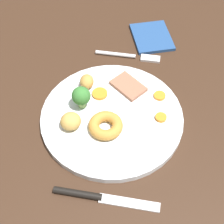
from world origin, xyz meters
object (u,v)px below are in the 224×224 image
at_px(carrot_coin_back, 100,94).
at_px(carrot_coin_side, 161,117).
at_px(meat_slice_main, 128,86).
at_px(knife, 97,197).
at_px(dinner_plate, 112,117).
at_px(yorkshire_pudding, 106,126).
at_px(roast_potato_right, 87,81).
at_px(fork, 130,56).
at_px(folded_napkin, 152,37).
at_px(broccoli_floret, 81,96).
at_px(roast_potato_left, 71,121).
at_px(carrot_coin_front, 160,96).

xyz_separation_m(carrot_coin_back, carrot_coin_side, (0.05, 0.13, 0.00)).
bearing_deg(meat_slice_main, knife, -8.97).
distance_m(dinner_plate, meat_slice_main, 0.08).
xyz_separation_m(yorkshire_pudding, roast_potato_right, (-0.11, -0.05, 0.00)).
height_order(carrot_coin_side, fork, carrot_coin_side).
distance_m(dinner_plate, carrot_coin_back, 0.06).
bearing_deg(yorkshire_pudding, fork, 171.04).
xyz_separation_m(carrot_coin_side, folded_napkin, (-0.26, -0.02, -0.01)).
distance_m(roast_potato_right, broccoli_floret, 0.06).
relative_size(roast_potato_left, folded_napkin, 0.36).
distance_m(meat_slice_main, yorkshire_pudding, 0.12).
relative_size(roast_potato_left, carrot_coin_side, 1.80).
relative_size(roast_potato_right, knife, 0.19).
bearing_deg(broccoli_floret, meat_slice_main, 122.94).
relative_size(roast_potato_left, knife, 0.22).
distance_m(carrot_coin_front, broccoli_floret, 0.16).
bearing_deg(dinner_plate, folded_napkin, 163.67).
distance_m(roast_potato_right, knife, 0.25).
distance_m(broccoli_floret, fork, 0.19).
distance_m(yorkshire_pudding, folded_napkin, 0.31).
xyz_separation_m(roast_potato_left, carrot_coin_side, (-0.03, 0.17, -0.01)).
bearing_deg(roast_potato_right, yorkshire_pudding, 25.09).
height_order(roast_potato_right, fork, roast_potato_right).
relative_size(carrot_coin_side, folded_napkin, 0.20).
bearing_deg(carrot_coin_back, dinner_plate, 30.53).
distance_m(carrot_coin_back, carrot_coin_side, 0.14).
relative_size(meat_slice_main, carrot_coin_side, 3.15).
distance_m(yorkshire_pudding, knife, 0.14).
distance_m(carrot_coin_back, knife, 0.22).
height_order(meat_slice_main, roast_potato_right, roast_potato_right).
distance_m(dinner_plate, folded_napkin, 0.27).
xyz_separation_m(roast_potato_left, carrot_coin_front, (-0.09, 0.17, -0.01)).
height_order(fork, knife, knife).
bearing_deg(meat_slice_main, carrot_coin_front, 73.06).
xyz_separation_m(roast_potato_right, folded_napkin, (-0.19, 0.14, -0.02)).
height_order(dinner_plate, broccoli_floret, broccoli_floret).
xyz_separation_m(dinner_plate, knife, (0.17, -0.01, -0.00)).
bearing_deg(broccoli_floret, roast_potato_left, -14.21).
relative_size(carrot_coin_side, fork, 0.15).
distance_m(fork, knife, 0.36).
relative_size(roast_potato_left, carrot_coin_back, 1.27).
bearing_deg(folded_napkin, carrot_coin_front, 5.19).
bearing_deg(roast_potato_left, knife, 25.24).
relative_size(dinner_plate, meat_slice_main, 4.04).
bearing_deg(carrot_coin_side, yorkshire_pudding, -71.99).
distance_m(dinner_plate, carrot_coin_side, 0.10).
distance_m(dinner_plate, yorkshire_pudding, 0.04).
relative_size(carrot_coin_front, carrot_coin_back, 0.77).
bearing_deg(carrot_coin_side, knife, -32.31).
xyz_separation_m(roast_potato_left, knife, (0.14, 0.06, -0.03)).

